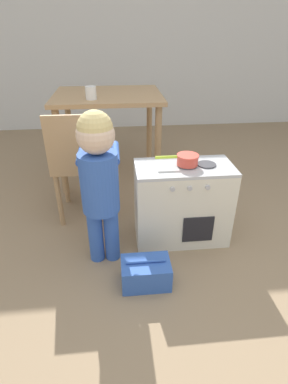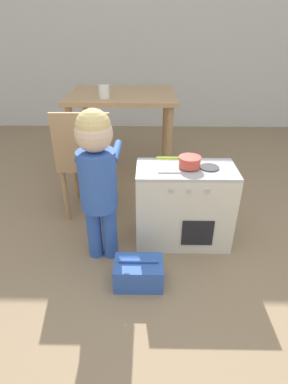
% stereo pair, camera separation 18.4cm
% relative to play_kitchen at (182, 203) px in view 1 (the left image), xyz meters
% --- Properties ---
extents(ground_plane, '(16.00, 16.00, 0.00)m').
position_rel_play_kitchen_xyz_m(ground_plane, '(-0.10, -0.90, -0.27)').
color(ground_plane, '#8E7556').
extents(wall_back, '(10.00, 0.06, 2.60)m').
position_rel_play_kitchen_xyz_m(wall_back, '(-0.10, 2.64, 1.03)').
color(wall_back, silver).
rests_on(wall_back, ground_plane).
extents(play_kitchen, '(0.61, 0.32, 0.55)m').
position_rel_play_kitchen_xyz_m(play_kitchen, '(0.00, 0.00, 0.00)').
color(play_kitchen, silver).
rests_on(play_kitchen, ground_plane).
extents(toy_pot, '(0.27, 0.13, 0.07)m').
position_rel_play_kitchen_xyz_m(toy_pot, '(0.01, 0.00, 0.32)').
color(toy_pot, '#E04C3D').
rests_on(toy_pot, play_kitchen).
extents(child_figure, '(0.24, 0.38, 0.94)m').
position_rel_play_kitchen_xyz_m(child_figure, '(-0.52, -0.16, 0.33)').
color(child_figure, '#335BB7').
rests_on(child_figure, ground_plane).
extents(toy_basket, '(0.28, 0.18, 0.17)m').
position_rel_play_kitchen_xyz_m(toy_basket, '(-0.28, -0.41, -0.20)').
color(toy_basket, '#335BB2').
rests_on(toy_basket, ground_plane).
extents(dining_table, '(0.93, 0.77, 0.78)m').
position_rel_play_kitchen_xyz_m(dining_table, '(-0.47, 1.05, 0.38)').
color(dining_table, tan).
rests_on(dining_table, ground_plane).
extents(dining_chair_near, '(0.39, 0.39, 0.82)m').
position_rel_play_kitchen_xyz_m(dining_chair_near, '(-0.68, 0.33, 0.18)').
color(dining_chair_near, tan).
rests_on(dining_chair_near, ground_plane).
extents(cup_on_table, '(0.09, 0.09, 0.10)m').
position_rel_play_kitchen_xyz_m(cup_on_table, '(-0.60, 0.83, 0.56)').
color(cup_on_table, white).
rests_on(cup_on_table, dining_table).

